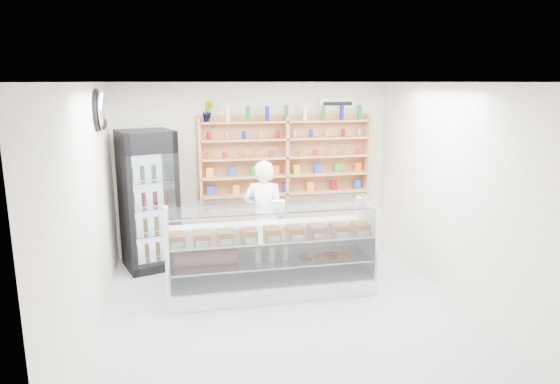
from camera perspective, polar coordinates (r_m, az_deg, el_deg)
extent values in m
plane|color=#9C9CA0|center=(6.36, 0.95, -13.70)|extent=(5.00, 5.00, 0.00)
plane|color=white|center=(5.70, 1.05, 12.44)|extent=(5.00, 5.00, 0.00)
plane|color=beige|center=(8.28, -2.93, 2.70)|extent=(4.50, 0.00, 4.50)
plane|color=beige|center=(3.60, 10.21, -10.65)|extent=(4.50, 0.00, 4.50)
plane|color=beige|center=(5.81, -21.19, -2.37)|extent=(0.00, 5.00, 5.00)
plane|color=beige|center=(6.74, 19.98, -0.31)|extent=(0.00, 5.00, 5.00)
cube|color=white|center=(6.89, -1.02, -10.51)|extent=(2.75, 0.78, 0.23)
cube|color=white|center=(7.07, -1.60, -6.38)|extent=(2.75, 0.05, 0.58)
cube|color=silver|center=(6.76, -1.03, -7.75)|extent=(2.64, 0.69, 0.02)
cube|color=silver|center=(6.65, -1.04, -5.01)|extent=(2.70, 0.72, 0.02)
cube|color=silver|center=(6.33, -0.38, -6.84)|extent=(2.70, 0.11, 0.96)
cube|color=silver|center=(6.50, -0.98, -1.88)|extent=(2.70, 0.55, 0.01)
imported|color=white|center=(7.46, -1.85, -2.74)|extent=(0.71, 0.58, 1.69)
cube|color=black|center=(7.79, -14.77, -0.91)|extent=(0.95, 0.93, 2.11)
cube|color=#320434|center=(7.31, -16.08, 5.32)|extent=(0.72, 0.25, 0.30)
cube|color=silver|center=(7.48, -15.67, -2.26)|extent=(0.61, 0.20, 1.67)
cube|color=tan|center=(8.00, -9.15, 3.59)|extent=(0.04, 0.28, 1.33)
cube|color=tan|center=(8.19, 0.70, 3.95)|extent=(0.04, 0.28, 1.33)
cube|color=tan|center=(8.60, 9.85, 4.19)|extent=(0.04, 0.28, 1.33)
cube|color=tan|center=(8.30, 0.69, -0.08)|extent=(2.80, 0.28, 0.03)
cube|color=tan|center=(8.24, 0.70, 1.96)|extent=(2.80, 0.28, 0.03)
cube|color=tan|center=(8.19, 0.70, 4.02)|extent=(2.80, 0.28, 0.03)
cube|color=tan|center=(8.15, 0.71, 6.11)|extent=(2.80, 0.28, 0.03)
cube|color=tan|center=(8.12, 0.71, 8.07)|extent=(2.80, 0.28, 0.03)
imported|color=#1E6626|center=(7.93, -8.24, 9.12)|extent=(0.21, 0.19, 0.32)
ellipsoid|color=silver|center=(6.82, -19.69, 8.79)|extent=(0.15, 0.50, 0.50)
cube|color=white|center=(8.47, 6.55, 10.01)|extent=(0.62, 0.03, 0.20)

